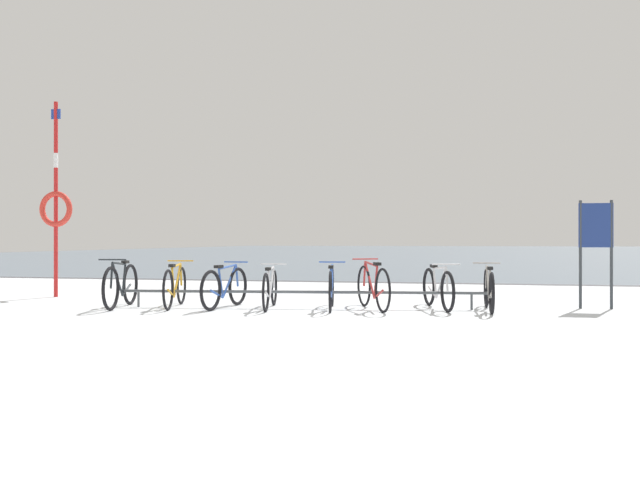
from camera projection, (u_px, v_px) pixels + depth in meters
The scene contains 12 objects.
ground at pixel (432, 253), 60.14m from camera, with size 80.00×132.00×0.08m.
bike_rack at pixel (302, 292), 10.67m from camera, with size 6.29×0.87×0.31m.
bicycle_0 at pixel (121, 285), 10.80m from camera, with size 0.49×1.69×0.85m.
bicycle_1 at pixel (175, 286), 10.87m from camera, with size 0.53×1.69×0.80m.
bicycle_2 at pixel (225, 287), 10.74m from camera, with size 0.46×1.65×0.79m.
bicycle_3 at pixel (270, 288), 10.65m from camera, with size 0.46×1.68×0.75m.
bicycle_4 at pixel (331, 288), 10.53m from camera, with size 0.46×1.67×0.79m.
bicycle_5 at pixel (373, 287), 10.51m from camera, with size 0.78×1.59×0.85m.
bicycle_6 at pixel (438, 288), 10.59m from camera, with size 0.66×1.67×0.78m.
bicycle_7 at pixel (489, 289), 10.32m from camera, with size 0.46×1.76×0.78m.
info_sign at pixel (596, 236), 10.61m from camera, with size 0.55×0.07×1.84m.
rescue_post at pixel (56, 204), 12.85m from camera, with size 0.74×0.11×4.00m.
Camera 1 is at (1.95, -7.17, 1.16)m, focal length 35.23 mm.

